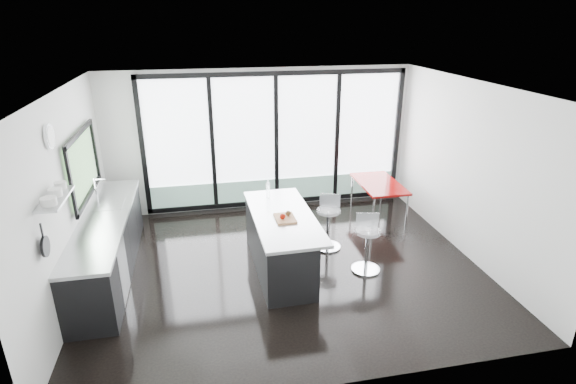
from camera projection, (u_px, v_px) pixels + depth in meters
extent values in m
cube|color=black|center=(286.00, 267.00, 7.11)|extent=(6.00, 5.00, 0.00)
cube|color=white|center=(285.00, 87.00, 6.08)|extent=(6.00, 5.00, 0.00)
cube|color=silver|center=(261.00, 140.00, 8.87)|extent=(6.00, 0.00, 2.80)
cube|color=white|center=(276.00, 140.00, 8.90)|extent=(5.00, 0.02, 2.50)
cube|color=slate|center=(277.00, 189.00, 9.24)|extent=(5.00, 0.02, 0.44)
cube|color=black|center=(212.00, 144.00, 8.63)|extent=(0.08, 0.04, 2.50)
cube|color=black|center=(276.00, 141.00, 8.86)|extent=(0.08, 0.04, 2.50)
cube|color=black|center=(337.00, 137.00, 9.09)|extent=(0.08, 0.04, 2.50)
cube|color=silver|center=(336.00, 274.00, 4.32)|extent=(6.00, 0.00, 2.80)
cube|color=silver|center=(67.00, 200.00, 6.03)|extent=(0.00, 5.00, 2.80)
cube|color=#63955D|center=(81.00, 165.00, 6.79)|extent=(0.02, 1.60, 0.90)
cube|color=#AAADAF|center=(55.00, 199.00, 5.16)|extent=(0.25, 0.80, 0.03)
cylinder|color=white|center=(49.00, 136.00, 5.42)|extent=(0.04, 0.30, 0.30)
cylinder|color=black|center=(45.00, 246.00, 4.93)|extent=(0.03, 0.24, 0.24)
cube|color=silver|center=(470.00, 171.00, 7.15)|extent=(0.00, 5.00, 2.80)
cube|color=black|center=(108.00, 247.00, 6.82)|extent=(0.65, 3.20, 0.87)
cube|color=#AAADAF|center=(103.00, 219.00, 6.65)|extent=(0.69, 3.24, 0.05)
cube|color=#AAADAF|center=(109.00, 206.00, 7.10)|extent=(0.45, 0.48, 0.06)
cylinder|color=silver|center=(96.00, 193.00, 6.98)|extent=(0.02, 0.02, 0.44)
cube|color=#AAADAF|center=(123.00, 271.00, 6.20)|extent=(0.03, 0.60, 0.80)
cube|color=black|center=(278.00, 243.00, 6.96)|extent=(0.77, 2.13, 0.84)
cube|color=#AAADAF|center=(283.00, 217.00, 6.81)|extent=(0.96, 2.19, 0.05)
cube|color=#B87D50|center=(285.00, 218.00, 6.67)|extent=(0.30, 0.39, 0.03)
sphere|color=#840C00|center=(283.00, 216.00, 6.59)|extent=(0.09, 0.09, 0.09)
sphere|color=#4E3419|center=(288.00, 213.00, 6.70)|extent=(0.08, 0.08, 0.08)
cylinder|color=silver|center=(268.00, 191.00, 7.39)|extent=(0.07, 0.07, 0.27)
cylinder|color=silver|center=(367.00, 250.00, 6.88)|extent=(0.53, 0.53, 0.70)
cylinder|color=silver|center=(328.00, 229.00, 7.56)|extent=(0.60, 0.60, 0.72)
cube|color=maroon|center=(378.00, 200.00, 8.76)|extent=(0.77, 1.33, 0.71)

